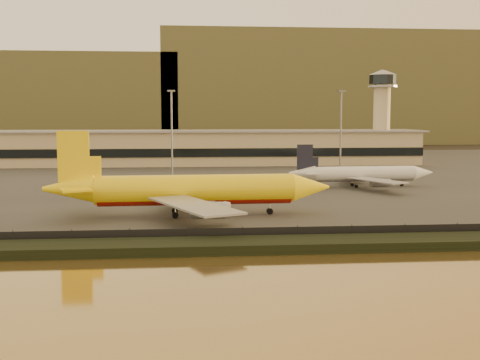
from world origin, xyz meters
name	(u,v)px	position (x,y,z in m)	size (l,w,h in m)	color
ground	(223,228)	(0.00, 0.00, 0.00)	(900.00, 900.00, 0.00)	black
embankment	(231,246)	(0.00, -17.00, 0.70)	(320.00, 7.00, 1.40)	black
tarmac	(205,172)	(0.00, 95.00, 0.10)	(320.00, 220.00, 0.20)	#2D2D2D
perimeter_fence	(229,235)	(0.00, -13.00, 1.30)	(300.00, 0.05, 2.20)	black
terminal_building	(162,148)	(-14.52, 125.55, 6.25)	(202.00, 25.00, 12.60)	#C5AC88
control_tower	(382,107)	(70.00, 131.00, 21.66)	(11.20, 11.20, 35.50)	#C5AC88
apron_light_masts	(258,125)	(15.00, 75.00, 15.70)	(152.20, 12.20, 25.40)	slate
distant_hills	(164,97)	(-20.74, 340.00, 31.39)	(470.00, 160.00, 70.00)	brown
dhl_cargo_jet	(190,191)	(-5.26, 10.96, 4.84)	(51.95, 50.97, 15.54)	yellow
white_narrowbody_jet	(362,174)	(38.67, 51.14, 3.46)	(38.00, 37.10, 10.92)	white
gse_vehicle_yellow	(253,198)	(8.17, 27.64, 0.97)	(3.40, 1.53, 1.53)	yellow
gse_vehicle_white	(138,196)	(-16.39, 32.35, 1.04)	(3.73, 1.68, 1.68)	white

